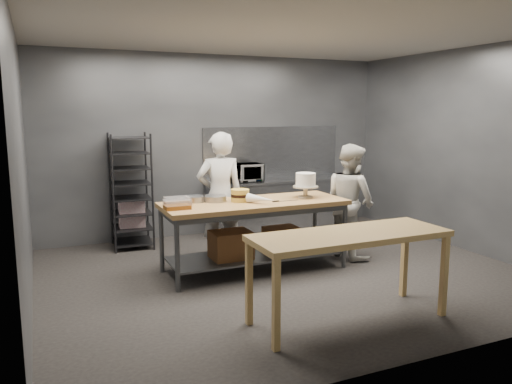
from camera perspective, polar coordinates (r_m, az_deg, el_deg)
ground at (r=6.55m, az=3.41°, el=-9.24°), size 6.00×6.00×0.00m
back_wall at (r=8.53m, az=-4.21°, el=5.36°), size 6.00×0.04×3.00m
work_table at (r=6.53m, az=-0.23°, el=-4.07°), size 2.40×0.90×0.92m
near_counter at (r=5.00m, az=10.67°, el=-5.55°), size 2.00×0.70×0.90m
back_counter at (r=8.76m, az=2.75°, el=-1.44°), size 2.60×0.60×0.90m
splashback_panel at (r=8.91m, az=1.93°, el=4.57°), size 2.60×0.02×0.90m
speed_rack at (r=7.82m, az=-14.11°, el=-0.01°), size 0.64×0.69×1.75m
chef_behind at (r=7.00m, az=-4.14°, el=-0.46°), size 0.71×0.51×1.80m
chef_right at (r=7.23m, az=10.70°, el=-0.99°), size 0.69×0.85×1.62m
microwave at (r=8.40m, az=-1.22°, el=2.24°), size 0.54×0.37×0.30m
frosted_cake_stand at (r=6.74m, az=5.69°, el=1.19°), size 0.34×0.34×0.34m
layer_cake at (r=6.44m, az=-1.84°, el=-0.39°), size 0.24×0.24×0.16m
cake_pans at (r=6.47m, az=-5.64°, el=-0.76°), size 0.52×0.34×0.07m
piping_bag at (r=6.27m, az=0.58°, el=-0.82°), size 0.32×0.38×0.12m
offset_spatula at (r=6.46m, az=2.96°, el=-1.03°), size 0.36×0.02×0.02m
pastry_clamshells at (r=6.11m, az=-8.98°, el=-1.24°), size 0.36×0.40×0.11m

